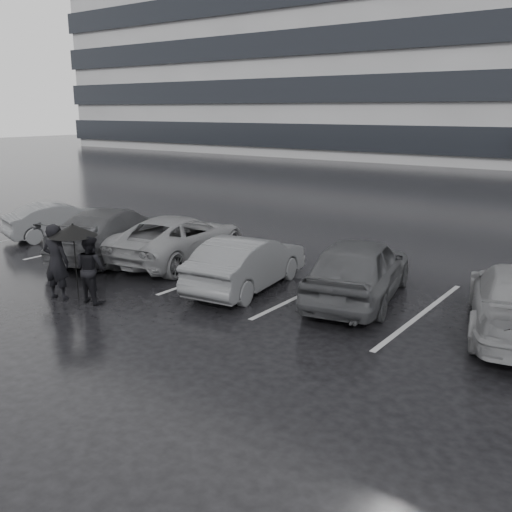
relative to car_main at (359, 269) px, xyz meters
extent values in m
plane|color=black|center=(-1.83, -2.54, -0.76)|extent=(160.00, 160.00, 0.00)
cube|color=gray|center=(-23.83, 45.46, 13.24)|extent=(60.00, 25.00, 28.00)
cube|color=black|center=(-23.83, 45.46, 1.24)|extent=(60.60, 25.60, 2.20)
cube|color=black|center=(-23.83, 45.46, 5.24)|extent=(60.60, 25.60, 2.20)
cube|color=black|center=(-23.83, 45.46, 9.24)|extent=(60.60, 25.60, 2.20)
cube|color=black|center=(-23.83, 45.46, 13.24)|extent=(60.60, 25.60, 2.20)
imported|color=black|center=(0.00, 0.00, 0.00)|extent=(2.71, 4.73, 1.51)
imported|color=#323235|center=(-2.63, -0.80, -0.10)|extent=(1.92, 4.14, 1.31)
imported|color=#515154|center=(-5.86, 0.14, -0.09)|extent=(2.97, 5.13, 1.34)
imported|color=black|center=(-7.85, -0.60, -0.02)|extent=(3.63, 5.46, 1.47)
imported|color=#323235|center=(-11.32, 0.02, -0.14)|extent=(2.32, 3.93, 1.22)
imported|color=black|center=(-5.71, -4.08, 0.14)|extent=(0.75, 0.60, 1.79)
imported|color=black|center=(-4.89, -3.74, 0.03)|extent=(0.78, 0.61, 1.57)
cylinder|color=black|center=(-5.30, -3.84, 0.02)|extent=(0.02, 0.02, 1.56)
cone|color=black|center=(-5.30, -3.84, 0.90)|extent=(1.07, 1.07, 0.27)
sphere|color=black|center=(-5.30, -3.84, 1.03)|extent=(0.05, 0.05, 0.05)
cube|color=#969698|center=(-12.43, -0.04, -0.76)|extent=(0.12, 5.00, 0.00)
cube|color=#969698|center=(-9.63, -0.04, -0.76)|extent=(0.12, 5.00, 0.00)
cube|color=#969698|center=(-6.83, -0.04, -0.76)|extent=(0.12, 5.00, 0.00)
cube|color=#969698|center=(-4.03, -0.04, -0.76)|extent=(0.12, 5.00, 0.00)
cube|color=#969698|center=(-1.23, -0.04, -0.76)|extent=(0.12, 5.00, 0.00)
cube|color=#969698|center=(1.57, -0.04, -0.76)|extent=(0.12, 5.00, 0.00)
camera|label=1|loc=(5.58, -11.60, 3.55)|focal=40.00mm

